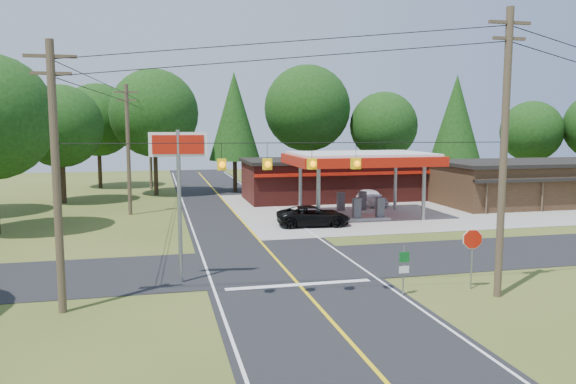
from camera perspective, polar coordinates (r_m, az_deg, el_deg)
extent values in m
plane|color=#3E501C|center=(28.24, -0.70, -7.44)|extent=(120.00, 120.00, 0.00)
cube|color=black|center=(28.24, -0.70, -7.42)|extent=(8.00, 120.00, 0.02)
cube|color=black|center=(28.23, -0.70, -7.41)|extent=(70.00, 7.00, 0.02)
cube|color=yellow|center=(28.23, -0.70, -7.39)|extent=(0.15, 110.00, 0.00)
cylinder|color=gray|center=(39.09, 3.11, -0.29)|extent=(0.28, 0.28, 4.20)
cylinder|color=gray|center=(43.87, 1.27, 0.51)|extent=(0.28, 0.28, 4.20)
cylinder|color=gray|center=(42.03, 13.63, 0.03)|extent=(0.28, 0.28, 4.20)
cylinder|color=gray|center=(46.52, 10.85, 0.75)|extent=(0.28, 0.28, 4.20)
cube|color=#B11709|center=(42.50, 7.36, 3.29)|extent=(10.60, 7.40, 0.70)
cube|color=white|center=(42.48, 7.37, 3.83)|extent=(10.00, 7.00, 0.25)
cube|color=#9E9B93|center=(41.32, 8.15, -2.72)|extent=(3.20, 0.90, 0.22)
cube|color=#3F3F44|center=(40.87, 6.99, -1.65)|extent=(0.55, 0.45, 1.50)
cube|color=#3F3F44|center=(41.52, 9.33, -1.55)|extent=(0.55, 0.45, 1.50)
cube|color=#9E9B93|center=(44.64, 6.47, -1.98)|extent=(3.20, 0.90, 0.22)
cube|color=#3F3F44|center=(44.23, 5.38, -0.97)|extent=(0.55, 0.45, 1.50)
cube|color=#3F3F44|center=(44.83, 7.56, -0.89)|extent=(0.55, 0.45, 1.50)
cube|color=#571D18|center=(52.46, 4.50, 1.16)|extent=(16.00, 7.00, 3.50)
cube|color=black|center=(52.30, 4.52, 3.23)|extent=(16.40, 7.40, 0.30)
cube|color=#B11709|center=(48.97, 5.80, 1.85)|extent=(16.00, 0.50, 0.25)
cube|color=#382517|center=(54.80, 25.10, 0.77)|extent=(20.00, 8.00, 3.50)
cube|color=black|center=(54.65, 25.20, 2.75)|extent=(20.40, 8.40, 0.30)
cylinder|color=#473828|center=(23.88, 21.05, 3.44)|extent=(0.30, 0.30, 11.50)
cube|color=#473828|center=(24.16, 21.61, 15.72)|extent=(1.80, 0.12, 0.12)
cube|color=#473828|center=(24.07, 21.54, 14.31)|extent=(1.40, 0.12, 0.12)
cylinder|color=#473828|center=(22.08, -22.48, 1.18)|extent=(0.30, 0.30, 10.00)
cube|color=#473828|center=(22.12, -23.02, 12.59)|extent=(1.80, 0.12, 0.12)
cube|color=#473828|center=(22.06, -22.94, 11.04)|extent=(1.40, 0.12, 0.12)
cylinder|color=#473828|center=(44.79, -15.92, 4.10)|extent=(0.30, 0.30, 10.00)
cube|color=#473828|center=(44.81, -16.11, 9.72)|extent=(1.80, 0.12, 0.12)
cube|color=#473828|center=(44.78, -16.09, 8.96)|extent=(1.40, 0.12, 0.12)
cylinder|color=#473828|center=(61.74, -13.82, 4.64)|extent=(0.30, 0.30, 9.50)
cube|color=yellow|center=(21.19, -6.75, 2.79)|extent=(0.32, 0.32, 0.42)
cube|color=yellow|center=(21.25, -2.13, 2.85)|extent=(0.32, 0.32, 0.42)
cube|color=yellow|center=(21.45, 2.44, 2.89)|extent=(0.32, 0.32, 0.42)
cube|color=yellow|center=(21.79, 6.90, 2.90)|extent=(0.32, 0.32, 0.42)
cylinder|color=#332316|center=(53.55, -21.86, 1.05)|extent=(0.44, 0.44, 3.96)
sphere|color=black|center=(53.31, -22.09, 6.23)|extent=(7.26, 7.26, 7.26)
cylinder|color=#332316|center=(56.89, -13.28, 2.04)|extent=(0.44, 0.44, 4.68)
sphere|color=black|center=(56.71, -13.44, 7.81)|extent=(8.58, 8.58, 8.58)
cylinder|color=#332316|center=(58.45, -5.41, 2.14)|extent=(0.44, 0.44, 4.32)
cone|color=black|center=(58.25, -5.47, 7.68)|extent=(5.28, 5.28, 9.00)
cylinder|color=#332316|center=(60.99, 1.93, 2.71)|extent=(0.44, 0.44, 5.04)
sphere|color=black|center=(60.85, 1.95, 8.50)|extent=(9.24, 9.24, 9.24)
cylinder|color=#332316|center=(61.75, 9.61, 2.17)|extent=(0.44, 0.44, 3.96)
sphere|color=black|center=(61.55, 9.70, 6.66)|extent=(7.26, 7.26, 7.26)
cylinder|color=#332316|center=(64.39, 16.54, 2.33)|extent=(0.44, 0.44, 4.32)
cone|color=black|center=(64.21, 16.71, 7.35)|extent=(5.28, 5.28, 9.00)
cylinder|color=#332316|center=(67.13, 23.32, 1.92)|extent=(0.44, 0.44, 3.60)
sphere|color=black|center=(66.93, 23.50, 5.67)|extent=(6.60, 6.60, 6.60)
cylinder|color=#332316|center=(65.16, -18.57, 2.31)|extent=(0.44, 0.44, 4.32)
sphere|color=black|center=(64.98, -18.75, 6.95)|extent=(7.92, 7.92, 7.92)
imported|color=black|center=(38.68, 2.59, -2.46)|extent=(5.41, 5.41, 1.40)
imported|color=white|center=(48.87, 8.40, -0.56)|extent=(4.44, 4.44, 1.40)
cylinder|color=gray|center=(24.98, -10.96, -1.55)|extent=(0.18, 0.18, 6.76)
cube|color=white|center=(24.73, -11.11, 4.76)|extent=(2.50, 0.42, 1.06)
cube|color=#B11709|center=(24.68, -11.10, 4.75)|extent=(2.20, 0.36, 0.82)
cylinder|color=gray|center=(25.23, 18.15, -6.65)|extent=(0.07, 0.07, 2.47)
cylinder|color=gray|center=(23.64, 11.66, -7.81)|extent=(0.06, 0.06, 2.11)
cube|color=#0C591E|center=(23.47, 11.74, -6.49)|extent=(0.43, 0.03, 0.43)
cube|color=white|center=(23.60, 11.70, -7.73)|extent=(0.43, 0.03, 0.29)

